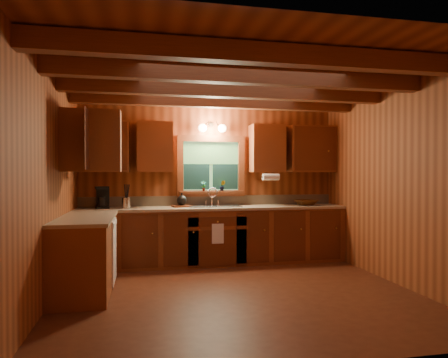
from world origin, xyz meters
TOP-DOWN VIEW (x-y plane):
  - room at (0.00, 0.00)m, footprint 4.20×4.20m
  - ceiling_beams at (0.00, 0.00)m, footprint 4.20×2.54m
  - base_cabinets at (-0.49, 1.28)m, footprint 4.20×2.22m
  - countertop at (-0.48, 1.29)m, footprint 4.20×2.24m
  - backsplash at (0.00, 1.89)m, footprint 4.20×0.02m
  - dishwasher_panel at (-1.47, 0.68)m, footprint 0.02×0.60m
  - upper_cabinets at (-0.56, 1.42)m, footprint 4.19×1.77m
  - window at (0.00, 1.87)m, footprint 1.12×0.08m
  - window_sill at (0.00, 1.82)m, footprint 1.06×0.14m
  - wall_sconce at (0.00, 1.75)m, footprint 0.45×0.21m
  - paper_towel_roll at (0.92, 1.53)m, footprint 0.27×0.11m
  - dish_towel at (0.00, 1.26)m, footprint 0.18×0.01m
  - sink at (0.00, 1.60)m, footprint 0.82×0.48m
  - coffee_maker at (-1.71, 1.66)m, footprint 0.19×0.24m
  - utensil_crock at (-1.35, 1.61)m, footprint 0.13×0.13m
  - cutting_board at (-0.50, 1.65)m, footprint 0.32×0.25m
  - teakettle at (-0.50, 1.65)m, footprint 0.16×0.16m
  - wicker_basket at (1.54, 1.57)m, footprint 0.40×0.40m
  - potted_plant_left at (-0.13, 1.82)m, footprint 0.09×0.06m
  - potted_plant_right at (0.18, 1.80)m, footprint 0.11×0.10m

SIDE VIEW (x-z plane):
  - base_cabinets at x=-0.49m, z-range 0.00..0.86m
  - dishwasher_panel at x=-1.47m, z-range 0.03..0.83m
  - dish_towel at x=0.00m, z-range 0.37..0.67m
  - sink at x=0.00m, z-range 0.64..1.07m
  - countertop at x=-0.48m, z-range 0.86..0.90m
  - cutting_board at x=-0.50m, z-range 0.90..0.93m
  - wicker_basket at x=1.54m, z-range 0.90..0.99m
  - backsplash at x=0.00m, z-range 0.90..1.06m
  - utensil_crock at x=-1.35m, z-range 0.81..1.17m
  - teakettle at x=-0.50m, z-range 0.91..1.10m
  - coffee_maker at x=-1.71m, z-range 0.90..1.23m
  - window_sill at x=0.00m, z-range 1.10..1.14m
  - potted_plant_left at x=-0.13m, z-range 1.14..1.31m
  - potted_plant_right at x=0.18m, z-range 1.14..1.31m
  - room at x=0.00m, z-range -0.80..3.40m
  - paper_towel_roll at x=0.92m, z-range 1.31..1.42m
  - window at x=0.00m, z-range 1.03..2.03m
  - upper_cabinets at x=-0.56m, z-range 1.45..2.23m
  - wall_sconce at x=0.00m, z-range 2.08..2.25m
  - ceiling_beams at x=0.00m, z-range 2.40..2.58m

